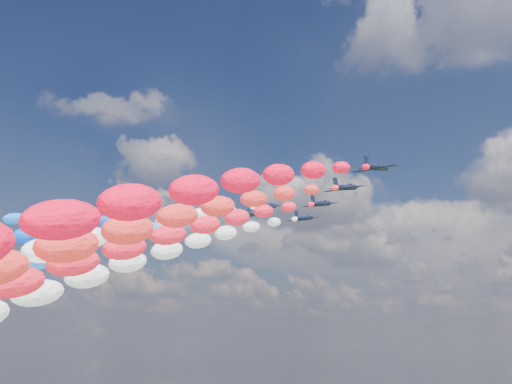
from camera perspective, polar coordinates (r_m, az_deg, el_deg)
The scene contains 14 objects.
jet_0 at distance 155.13m, azimuth -13.35°, elevation -1.57°, with size 7.76×10.41×2.29m, color black, non-canonical shape.
jet_1 at distance 154.48m, azimuth -6.73°, elevation -1.79°, with size 7.76×10.41×2.29m, color black, non-canonical shape.
jet_2 at distance 155.86m, azimuth -0.97°, elevation -1.98°, with size 7.76×10.41×2.29m, color black, non-canonical shape.
trail_2 at distance 109.89m, azimuth -20.49°, elevation -7.35°, with size 5.75×120.17×45.34m, color #226DFF, non-canonical shape.
jet_3 at distance 146.42m, azimuth 0.77°, elevation -1.25°, with size 7.76×10.41×2.29m, color black, non-canonical shape.
trail_3 at distance 99.32m, azimuth -19.89°, elevation -6.86°, with size 5.75×120.17×45.34m, color white, non-canonical shape.
jet_4 at distance 160.21m, azimuth 4.16°, elevation -2.26°, with size 7.76×10.41×2.29m, color black, non-canonical shape.
trail_4 at distance 109.70m, azimuth -12.70°, elevation -7.85°, with size 5.75×120.17×45.34m, color silver, non-canonical shape.
jet_5 at distance 144.32m, azimuth 5.62°, elevation -1.01°, with size 7.76×10.41×2.29m, color black, non-canonical shape.
trail_5 at distance 93.14m, azimuth -13.36°, elevation -6.91°, with size 5.75×120.17×45.34m, color red, non-canonical shape.
jet_6 at distance 130.19m, azimuth 7.70°, elevation 0.39°, with size 7.76×10.41×2.29m, color black, non-canonical shape.
trail_6 at distance 77.89m, azimuth -13.48°, elevation -5.74°, with size 5.75×120.17×45.34m, color red, non-canonical shape.
jet_7 at distance 116.52m, azimuth 10.36°, elevation 2.10°, with size 7.76×10.41×2.29m, color black, non-canonical shape.
trail_7 at distance 62.77m, azimuth -13.47°, elevation -4.01°, with size 5.75×120.17×45.34m, color #F50929, non-canonical shape.
Camera 1 is at (79.52, -108.51, 74.67)m, focal length 46.48 mm.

